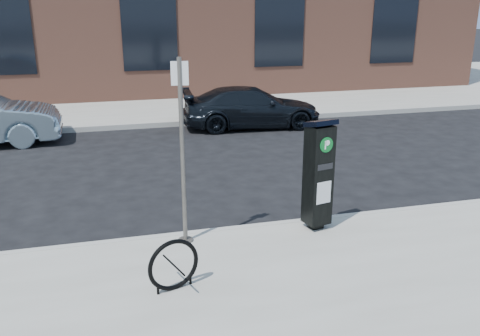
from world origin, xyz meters
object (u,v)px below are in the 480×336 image
object	(u,v)px
parking_kiosk	(318,173)
bike_rack	(174,265)
car_dark	(252,107)
sign_pole	(183,155)

from	to	relation	value
parking_kiosk	bike_rack	size ratio (longest dim) A/B	2.61
bike_rack	parking_kiosk	bearing A→B (deg)	9.44
car_dark	bike_rack	bearing A→B (deg)	162.19
parking_kiosk	bike_rack	xyz separation A→B (m)	(-2.48, -1.28, -0.59)
parking_kiosk	sign_pole	xyz separation A→B (m)	(-2.13, 0.05, 0.45)
parking_kiosk	sign_pole	size ratio (longest dim) A/B	0.65
bike_rack	car_dark	distance (m)	9.67
bike_rack	car_dark	bearing A→B (deg)	50.27
sign_pole	bike_rack	bearing A→B (deg)	-97.56
sign_pole	bike_rack	size ratio (longest dim) A/B	4.00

